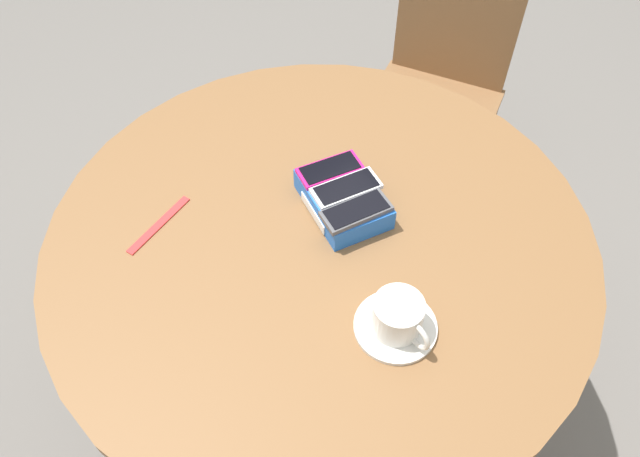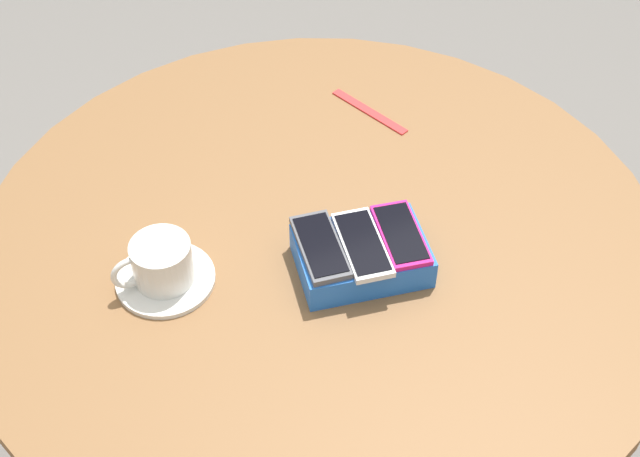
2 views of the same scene
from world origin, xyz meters
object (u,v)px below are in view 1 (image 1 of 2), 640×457
at_px(phone_box, 343,199).
at_px(phone_gray, 356,211).
at_px(saucer, 395,326).
at_px(coffee_cup, 399,316).
at_px(round_table, 320,270).
at_px(chair_far_side, 437,91).
at_px(lanyard_strap, 159,225).
at_px(phone_magenta, 330,169).
at_px(phone_white, 346,188).

relative_size(phone_box, phone_gray, 1.50).
distance_m(saucer, coffee_cup, 0.04).
bearing_deg(saucer, phone_gray, 157.23).
xyz_separation_m(round_table, chair_far_side, (-0.41, 0.80, -0.19)).
bearing_deg(chair_far_side, phone_box, -62.02).
relative_size(coffee_cup, lanyard_strap, 0.72).
bearing_deg(saucer, chair_far_side, 128.26).
relative_size(phone_magenta, phone_white, 0.96).
bearing_deg(chair_far_side, coffee_cup, -51.64).
relative_size(lanyard_strap, chair_far_side, 0.18).
bearing_deg(phone_box, lanyard_strap, -121.25).
bearing_deg(round_table, phone_box, 108.86).
bearing_deg(coffee_cup, phone_magenta, 160.10).
bearing_deg(round_table, phone_gray, 63.28).
height_order(phone_magenta, chair_far_side, chair_far_side).
bearing_deg(coffee_cup, phone_box, 158.66).
height_order(round_table, chair_far_side, chair_far_side).
bearing_deg(phone_white, chair_far_side, 118.30).
xyz_separation_m(phone_white, phone_gray, (0.06, -0.02, 0.00)).
distance_m(phone_magenta, phone_gray, 0.12).
bearing_deg(coffee_cup, chair_far_side, 128.36).
height_order(phone_white, lanyard_strap, phone_white).
height_order(phone_box, coffee_cup, coffee_cup).
bearing_deg(phone_white, lanyard_strap, -121.18).
bearing_deg(chair_far_side, phone_magenta, -65.29).
distance_m(saucer, lanyard_strap, 0.50).
xyz_separation_m(phone_gray, lanyard_strap, (-0.25, -0.29, -0.05)).
height_order(phone_magenta, coffee_cup, coffee_cup).
relative_size(phone_white, saucer, 0.99).
distance_m(phone_white, chair_far_side, 0.89).
distance_m(round_table, coffee_cup, 0.29).
distance_m(round_table, phone_gray, 0.19).
xyz_separation_m(phone_magenta, lanyard_strap, (-0.13, -0.32, -0.05)).
height_order(phone_box, lanyard_strap, phone_box).
distance_m(phone_box, phone_gray, 0.07).
relative_size(phone_box, phone_white, 1.47).
distance_m(round_table, lanyard_strap, 0.34).
bearing_deg(phone_box, phone_white, 63.86).
bearing_deg(lanyard_strap, phone_white, 58.82).
bearing_deg(lanyard_strap, chair_far_side, 100.59).
bearing_deg(chair_far_side, phone_white, -61.70).
distance_m(phone_box, chair_far_side, 0.88).
bearing_deg(coffee_cup, phone_white, 157.56).
bearing_deg(saucer, phone_white, 157.39).
distance_m(phone_magenta, saucer, 0.35).
height_order(phone_white, chair_far_side, chair_far_side).
bearing_deg(phone_magenta, saucer, -20.03).
relative_size(phone_gray, chair_far_side, 0.16).
bearing_deg(phone_box, phone_magenta, 167.26).
bearing_deg(phone_gray, phone_magenta, 165.17).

